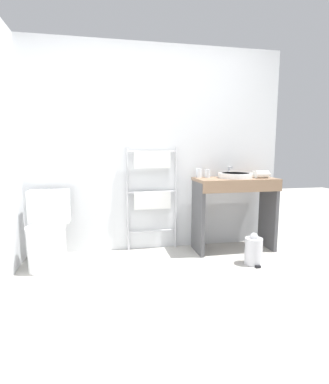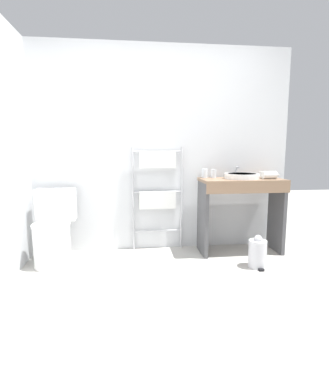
{
  "view_description": "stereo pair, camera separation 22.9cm",
  "coord_description": "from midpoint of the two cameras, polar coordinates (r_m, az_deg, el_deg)",
  "views": [
    {
      "loc": [
        -0.57,
        -1.93,
        1.2
      ],
      "look_at": [
        -0.03,
        0.74,
        0.8
      ],
      "focal_mm": 28.0,
      "sensor_mm": 36.0,
      "label": 1
    },
    {
      "loc": [
        -0.35,
        -1.97,
        1.2
      ],
      "look_at": [
        -0.03,
        0.74,
        0.8
      ],
      "focal_mm": 28.0,
      "sensor_mm": 36.0,
      "label": 2
    }
  ],
  "objects": [
    {
      "name": "sink_basin",
      "position": [
        3.52,
        11.53,
        3.14
      ],
      "size": [
        0.39,
        0.39,
        0.06
      ],
      "color": "white",
      "rests_on": "vanity_counter"
    },
    {
      "name": "toilet",
      "position": [
        3.31,
        -23.24,
        -7.45
      ],
      "size": [
        0.41,
        0.54,
        0.77
      ],
      "color": "white",
      "rests_on": "ground_plane"
    },
    {
      "name": "cup_near_edge",
      "position": [
        3.53,
        6.39,
        3.55
      ],
      "size": [
        0.06,
        0.06,
        0.1
      ],
      "color": "silver",
      "rests_on": "vanity_counter"
    },
    {
      "name": "hair_dryer",
      "position": [
        3.6,
        16.35,
        3.27
      ],
      "size": [
        0.2,
        0.17,
        0.09
      ],
      "color": "white",
      "rests_on": "vanity_counter"
    },
    {
      "name": "ground_plane",
      "position": [
        2.34,
        1.57,
        -22.51
      ],
      "size": [
        12.0,
        12.0,
        0.0
      ],
      "primitive_type": "plane",
      "color": "#B2AFA8"
    },
    {
      "name": "wall_back",
      "position": [
        3.56,
        -4.19,
        8.06
      ],
      "size": [
        3.12,
        0.12,
        2.36
      ],
      "primitive_type": "cube",
      "color": "silver",
      "rests_on": "ground_plane"
    },
    {
      "name": "faucet",
      "position": [
        3.67,
        10.52,
        4.2
      ],
      "size": [
        0.02,
        0.1,
        0.13
      ],
      "color": "silver",
      "rests_on": "vanity_counter"
    },
    {
      "name": "vanity_counter",
      "position": [
        3.54,
        11.47,
        -1.88
      ],
      "size": [
        0.92,
        0.45,
        0.86
      ],
      "color": "#84664C",
      "rests_on": "ground_plane"
    },
    {
      "name": "trash_bin",
      "position": [
        3.26,
        14.64,
        -10.73
      ],
      "size": [
        0.18,
        0.21,
        0.33
      ],
      "color": "silver",
      "rests_on": "ground_plane"
    },
    {
      "name": "towel_radiator",
      "position": [
        3.47,
        -4.23,
        1.39
      ],
      "size": [
        0.6,
        0.06,
        1.21
      ],
      "color": "silver",
      "rests_on": "ground_plane"
    },
    {
      "name": "cup_near_wall",
      "position": [
        3.53,
        4.71,
        3.63
      ],
      "size": [
        0.07,
        0.07,
        0.1
      ],
      "color": "silver",
      "rests_on": "vanity_counter"
    }
  ]
}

